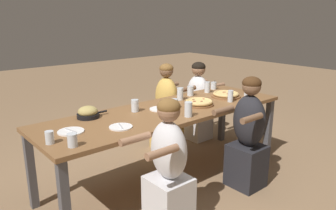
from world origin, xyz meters
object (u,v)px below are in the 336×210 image
at_px(empty_plate_c, 160,109).
at_px(drinking_glass_c, 135,106).
at_px(drinking_glass_j, 174,104).
at_px(diner_far_midright, 167,111).
at_px(cocktail_glass_blue, 214,86).
at_px(empty_plate_a, 71,131).
at_px(drinking_glass_g, 207,88).
at_px(diner_near_midleft, 168,171).
at_px(empty_plate_b, 121,127).
at_px(drinking_glass_a, 230,97).
at_px(drinking_glass_h, 190,91).
at_px(skillet_bowl, 88,113).
at_px(diner_far_right, 198,104).
at_px(drinking_glass_d, 247,91).
at_px(pizza_board_main, 226,95).
at_px(drinking_glass_f, 72,141).
at_px(pizza_board_second, 199,102).
at_px(drinking_glass_b, 50,138).
at_px(drinking_glass_e, 180,95).
at_px(drinking_glass_i, 188,110).
at_px(diner_near_midright, 248,138).

height_order(empty_plate_c, drinking_glass_c, drinking_glass_c).
xyz_separation_m(drinking_glass_j, diner_far_midright, (0.45, 0.66, -0.31)).
height_order(empty_plate_c, cocktail_glass_blue, cocktail_glass_blue).
relative_size(empty_plate_a, drinking_glass_j, 2.18).
height_order(drinking_glass_g, diner_near_midleft, diner_near_midleft).
distance_m(empty_plate_b, cocktail_glass_blue, 1.87).
relative_size(drinking_glass_a, drinking_glass_h, 1.13).
distance_m(skillet_bowl, diner_far_right, 1.96).
relative_size(empty_plate_a, drinking_glass_d, 1.66).
xyz_separation_m(pizza_board_main, drinking_glass_f, (-2.09, -0.27, 0.02)).
distance_m(pizza_board_second, drinking_glass_b, 1.68).
height_order(drinking_glass_d, drinking_glass_h, drinking_glass_d).
xyz_separation_m(drinking_glass_c, drinking_glass_g, (1.20, 0.11, 0.01)).
bearing_deg(drinking_glass_h, drinking_glass_a, -74.89).
relative_size(pizza_board_main, drinking_glass_e, 2.44).
bearing_deg(drinking_glass_a, drinking_glass_f, -177.56).
bearing_deg(drinking_glass_a, diner_near_midleft, -161.36).
distance_m(drinking_glass_g, drinking_glass_h, 0.28).
bearing_deg(diner_far_right, drinking_glass_j, -57.42).
xyz_separation_m(drinking_glass_f, diner_far_midright, (1.73, 0.96, -0.31)).
xyz_separation_m(skillet_bowl, drinking_glass_b, (-0.54, -0.42, -0.01)).
xyz_separation_m(pizza_board_second, drinking_glass_f, (-1.58, -0.21, 0.02)).
xyz_separation_m(empty_plate_a, empty_plate_c, (1.01, 0.05, 0.00)).
height_order(diner_near_midleft, diner_far_midright, diner_far_midright).
distance_m(pizza_board_main, drinking_glass_b, 2.20).
height_order(pizza_board_main, drinking_glass_i, drinking_glass_i).
bearing_deg(empty_plate_a, cocktail_glass_blue, 9.09).
distance_m(drinking_glass_f, diner_near_midleft, 0.81).
bearing_deg(pizza_board_main, drinking_glass_e, 154.43).
distance_m(drinking_glass_e, diner_near_midright, 0.94).
relative_size(drinking_glass_e, drinking_glass_h, 1.22).
bearing_deg(cocktail_glass_blue, drinking_glass_f, -164.05).
distance_m(pizza_board_main, drinking_glass_a, 0.24).
relative_size(drinking_glass_c, diner_near_midright, 0.11).
distance_m(pizza_board_second, empty_plate_a, 1.45).
bearing_deg(diner_near_midright, empty_plate_c, 39.12).
relative_size(drinking_glass_i, diner_far_midright, 0.13).
bearing_deg(drinking_glass_f, drinking_glass_b, 122.77).
relative_size(empty_plate_b, diner_far_midright, 0.18).
bearing_deg(drinking_glass_j, empty_plate_a, 179.23).
distance_m(drinking_glass_b, drinking_glass_f, 0.20).
height_order(cocktail_glass_blue, drinking_glass_b, cocktail_glass_blue).
distance_m(drinking_glass_a, drinking_glass_i, 0.76).
bearing_deg(pizza_board_second, diner_far_right, 44.94).
bearing_deg(drinking_glass_e, pizza_board_second, -89.24).
bearing_deg(drinking_glass_i, drinking_glass_c, 121.79).
xyz_separation_m(empty_plate_a, drinking_glass_f, (-0.12, -0.31, 0.04)).
distance_m(cocktail_glass_blue, drinking_glass_a, 0.68).
xyz_separation_m(empty_plate_c, diner_near_midright, (0.58, -0.71, -0.26)).
distance_m(pizza_board_main, empty_plate_a, 1.97).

